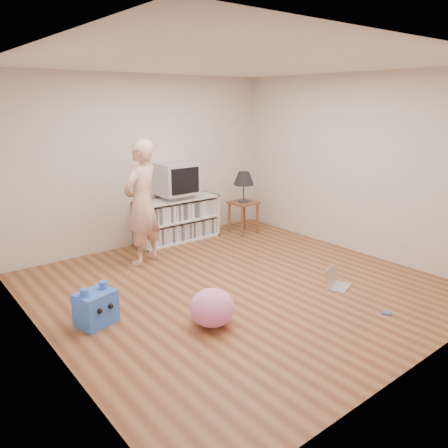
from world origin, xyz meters
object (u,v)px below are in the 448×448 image
crt_tv (176,179)px  plush_pink (212,308)px  person (142,203)px  plush_blue (96,307)px  dvd_deck (177,196)px  laptop (335,282)px  side_table (243,210)px  media_unit (177,219)px  table_lamp (244,179)px

crt_tv → plush_pink: (-1.27, -2.61, -0.83)m
person → plush_blue: 1.90m
dvd_deck → laptop: dvd_deck is taller
dvd_deck → crt_tv: 0.29m
dvd_deck → side_table: size_ratio=0.82×
crt_tv → side_table: bearing=-18.4°
crt_tv → person: person is taller
media_unit → crt_tv: 0.67m
media_unit → table_lamp: size_ratio=2.72×
person → laptop: person is taller
dvd_deck → side_table: dvd_deck is taller
media_unit → plush_blue: 2.87m
media_unit → plush_blue: size_ratio=3.24×
crt_tv → person: 1.10m
media_unit → dvd_deck: bearing=-90.0°
media_unit → plush_pink: size_ratio=3.07×
media_unit → dvd_deck: (0.00, -0.02, 0.39)m
dvd_deck → laptop: (0.50, -2.78, -0.67)m
media_unit → laptop: 2.86m
dvd_deck → table_lamp: (1.10, -0.37, 0.21)m
table_lamp → person: person is taller
media_unit → side_table: size_ratio=2.55×
side_table → laptop: size_ratio=1.40×
crt_tv → laptop: crt_tv is taller
person → plush_blue: bearing=21.0°
dvd_deck → crt_tv: crt_tv is taller
table_lamp → plush_blue: table_lamp is taller
person → table_lamp: bearing=161.6°
media_unit → table_lamp: table_lamp is taller
laptop → media_unit: bearing=80.7°
dvd_deck → table_lamp: table_lamp is taller
dvd_deck → laptop: size_ratio=1.15×
table_lamp → plush_pink: (-2.37, -2.24, -0.75)m
media_unit → person: size_ratio=0.81×
table_lamp → laptop: 2.64m
media_unit → crt_tv: (0.00, -0.02, 0.67)m
laptop → plush_blue: (-2.67, 0.94, 0.12)m
crt_tv → person: bearing=-148.2°
media_unit → side_table: bearing=-19.3°
plush_blue → plush_pink: size_ratio=0.95×
laptop → dvd_deck: bearing=80.8°
crt_tv → plush_blue: bearing=-139.8°
media_unit → plush_blue: media_unit is taller
table_lamp → plush_blue: bearing=-155.8°
dvd_deck → plush_pink: 2.95m
side_table → plush_pink: size_ratio=1.21×
table_lamp → dvd_deck: bearing=161.4°
table_lamp → person: 2.04m
side_table → plush_blue: size_ratio=1.27×
side_table → crt_tv: bearing=161.6°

